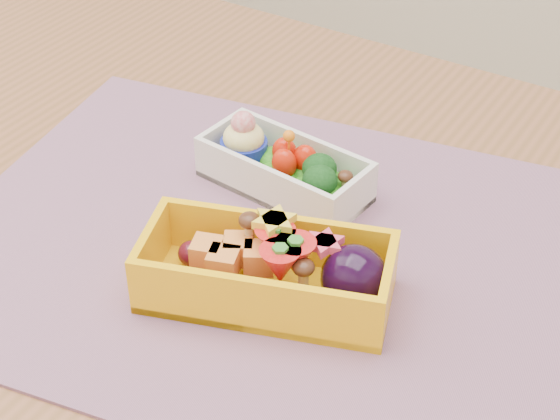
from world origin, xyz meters
The scene contains 4 objects.
table centered at (0.00, 0.00, 0.65)m, with size 1.20×0.80×0.75m.
placemat centered at (-0.03, 0.03, 0.75)m, with size 0.51×0.39×0.00m, color #8B606F.
bento_white centered at (-0.06, 0.11, 0.77)m, with size 0.15×0.08×0.06m.
bento_yellow centered at (0.01, -0.02, 0.78)m, with size 0.20×0.13×0.06m.
Camera 1 is at (0.27, -0.43, 1.21)m, focal length 57.92 mm.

